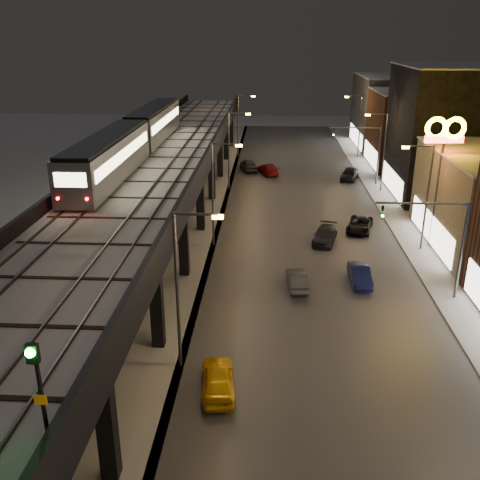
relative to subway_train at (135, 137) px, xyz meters
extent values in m
cube|color=#46474D|center=(16.00, -2.03, -8.25)|extent=(17.00, 120.00, 0.06)
cube|color=#9FA1A8|center=(26.00, -2.03, -8.21)|extent=(4.00, 120.00, 0.14)
cube|color=#9FA1A8|center=(2.50, -2.03, -8.25)|extent=(11.00, 120.00, 0.06)
cube|color=black|center=(2.50, -5.03, -2.48)|extent=(9.00, 100.00, 1.00)
cube|color=black|center=(6.20, -32.03, -5.63)|extent=(0.70, 0.70, 5.30)
cube|color=black|center=(2.50, -32.03, -3.13)|extent=(8.00, 0.60, 0.50)
cube|color=black|center=(-1.20, -22.03, -5.63)|extent=(0.70, 0.70, 5.30)
cube|color=black|center=(6.20, -22.03, -5.63)|extent=(0.70, 0.70, 5.30)
cube|color=black|center=(2.50, -22.03, -3.13)|extent=(8.00, 0.60, 0.50)
cube|color=black|center=(-1.20, -12.03, -5.63)|extent=(0.70, 0.70, 5.30)
cube|color=black|center=(6.20, -12.03, -5.63)|extent=(0.70, 0.70, 5.30)
cube|color=black|center=(2.50, -12.03, -3.13)|extent=(8.00, 0.60, 0.50)
cube|color=black|center=(-1.20, -2.03, -5.63)|extent=(0.70, 0.70, 5.30)
cube|color=black|center=(6.20, -2.03, -5.63)|extent=(0.70, 0.70, 5.30)
cube|color=black|center=(2.50, -2.03, -3.13)|extent=(8.00, 0.60, 0.50)
cube|color=black|center=(-1.20, 7.97, -5.63)|extent=(0.70, 0.70, 5.30)
cube|color=black|center=(6.20, 7.97, -5.63)|extent=(0.70, 0.70, 5.30)
cube|color=black|center=(2.50, 7.97, -3.13)|extent=(8.00, 0.60, 0.50)
cube|color=black|center=(-1.20, 17.97, -5.63)|extent=(0.70, 0.70, 5.30)
cube|color=black|center=(6.20, 17.97, -5.63)|extent=(0.70, 0.70, 5.30)
cube|color=black|center=(2.50, 17.97, -3.13)|extent=(8.00, 0.60, 0.50)
cube|color=black|center=(-1.20, 27.97, -5.63)|extent=(0.70, 0.70, 5.30)
cube|color=black|center=(6.20, 27.97, -5.63)|extent=(0.70, 0.70, 5.30)
cube|color=black|center=(2.50, 27.97, -3.13)|extent=(8.00, 0.60, 0.50)
cube|color=black|center=(-1.20, 37.97, -5.63)|extent=(0.70, 0.70, 5.30)
cube|color=black|center=(6.20, 37.97, -5.63)|extent=(0.70, 0.70, 5.30)
cube|color=black|center=(2.50, 37.97, -3.13)|extent=(8.00, 0.60, 0.50)
cube|color=#B2B7C1|center=(2.50, -5.03, -1.90)|extent=(8.40, 100.00, 0.16)
cube|color=#332D28|center=(-0.72, -5.03, -1.74)|extent=(0.08, 98.00, 0.16)
cube|color=#332D28|center=(0.72, -5.03, -1.74)|extent=(0.08, 98.00, 0.16)
cube|color=#332D28|center=(3.78, -5.03, -1.74)|extent=(0.08, 98.00, 0.16)
cube|color=#332D28|center=(5.22, -5.03, -1.74)|extent=(0.08, 98.00, 0.16)
cube|color=black|center=(2.50, -19.03, -1.79)|extent=(7.80, 0.24, 0.06)
cube|color=black|center=(2.50, -3.03, -1.79)|extent=(7.80, 0.24, 0.06)
cube|color=black|center=(2.50, 12.97, -1.79)|extent=(7.80, 0.24, 0.06)
cube|color=black|center=(2.50, 28.97, -1.79)|extent=(7.80, 0.24, 0.06)
cube|color=black|center=(6.85, -5.03, -1.43)|extent=(0.30, 100.00, 1.10)
cube|color=black|center=(-1.85, -5.03, -1.43)|extent=(0.30, 100.00, 1.10)
cube|color=white|center=(26.45, -5.03, -6.68)|extent=(0.10, 12.00, 2.40)
cube|color=black|center=(32.50, 10.97, -1.28)|extent=(12.00, 13.00, 14.00)
cube|color=white|center=(26.45, 10.97, -6.68)|extent=(0.10, 10.40, 2.40)
cube|color=#B2B7C1|center=(32.50, 10.97, 5.80)|extent=(12.20, 13.20, 0.16)
cube|color=#4B2517|center=(32.50, 24.97, -3.28)|extent=(12.00, 12.00, 10.00)
cube|color=white|center=(26.45, 24.97, -6.68)|extent=(0.10, 9.60, 2.40)
cube|color=#B2B7C1|center=(32.50, 24.97, 1.80)|extent=(12.20, 12.20, 0.16)
cube|color=#38383B|center=(32.50, 38.97, -2.78)|extent=(12.00, 16.00, 11.00)
cube|color=white|center=(26.45, 38.97, -6.68)|extent=(0.10, 12.80, 2.40)
cube|color=#B2B7C1|center=(32.50, 38.97, 2.80)|extent=(12.20, 16.20, 0.16)
cylinder|color=#38383A|center=(7.80, -24.03, -3.78)|extent=(0.18, 0.18, 9.00)
cube|color=#38383A|center=(8.90, -24.03, 0.62)|extent=(2.20, 0.12, 0.12)
cube|color=yellow|center=(10.00, -24.03, 0.50)|extent=(0.55, 0.28, 0.18)
cylinder|color=#38383A|center=(7.80, -6.03, -3.78)|extent=(0.18, 0.18, 9.00)
cube|color=#38383A|center=(8.90, -6.03, 0.62)|extent=(2.20, 0.12, 0.12)
cube|color=yellow|center=(10.00, -6.03, 0.50)|extent=(0.55, 0.28, 0.18)
cylinder|color=#38383A|center=(25.50, -6.03, -3.78)|extent=(0.18, 0.18, 9.00)
cube|color=#38383A|center=(24.40, -6.03, 0.62)|extent=(2.20, 0.12, 0.12)
cube|color=yellow|center=(23.30, -6.03, 0.50)|extent=(0.55, 0.28, 0.18)
cylinder|color=#38383A|center=(7.80, 11.97, -3.78)|extent=(0.18, 0.18, 9.00)
cube|color=#38383A|center=(8.90, 11.97, 0.62)|extent=(2.20, 0.12, 0.12)
cube|color=yellow|center=(10.00, 11.97, 0.50)|extent=(0.55, 0.28, 0.18)
cylinder|color=#38383A|center=(25.50, 11.97, -3.78)|extent=(0.18, 0.18, 9.00)
cube|color=#38383A|center=(24.40, 11.97, 0.62)|extent=(2.20, 0.12, 0.12)
cube|color=yellow|center=(23.30, 11.97, 0.50)|extent=(0.55, 0.28, 0.18)
cylinder|color=#38383A|center=(7.80, 29.97, -3.78)|extent=(0.18, 0.18, 9.00)
cube|color=#38383A|center=(8.90, 29.97, 0.62)|extent=(2.20, 0.12, 0.12)
cube|color=yellow|center=(10.00, 29.97, 0.50)|extent=(0.55, 0.28, 0.18)
cylinder|color=#38383A|center=(25.50, 29.97, -3.78)|extent=(0.18, 0.18, 9.00)
cube|color=#38383A|center=(24.40, 29.97, 0.62)|extent=(2.20, 0.12, 0.12)
cube|color=yellow|center=(23.30, 29.97, 0.50)|extent=(0.55, 0.28, 0.18)
cylinder|color=#38383A|center=(25.50, -15.03, -4.78)|extent=(0.20, 0.20, 7.00)
cube|color=#38383A|center=(22.50, -15.03, -1.38)|extent=(6.00, 0.12, 0.12)
imported|color=black|center=(20.00, -15.03, -1.88)|extent=(0.20, 0.16, 1.00)
sphere|color=#0CFF26|center=(20.00, -15.18, -2.13)|extent=(0.18, 0.18, 0.18)
cylinder|color=#38383A|center=(25.50, 14.97, -4.78)|extent=(0.20, 0.20, 7.00)
cube|color=#38383A|center=(22.50, 14.97, -1.38)|extent=(6.00, 0.12, 0.12)
imported|color=black|center=(20.00, 14.97, -1.88)|extent=(0.20, 0.16, 1.00)
sphere|color=#0CFF26|center=(20.00, 14.82, -2.13)|extent=(0.18, 0.18, 0.18)
cube|color=gray|center=(0.00, -8.69, -0.11)|extent=(2.74, 16.51, 3.11)
cube|color=black|center=(0.00, -8.69, 1.57)|extent=(2.45, 16.04, 0.24)
cube|color=#FFE4A9|center=(-1.38, -8.69, 0.32)|extent=(0.05, 15.10, 0.85)
cube|color=#FFE4A9|center=(1.38, -8.69, 0.32)|extent=(0.05, 15.10, 0.85)
cube|color=gray|center=(0.00, 8.70, -0.11)|extent=(2.74, 16.51, 3.11)
cube|color=black|center=(0.00, 8.70, 1.57)|extent=(2.45, 16.04, 0.24)
cube|color=#FFE4A9|center=(-1.38, 8.70, 0.32)|extent=(0.05, 15.10, 0.85)
cube|color=#FFE4A9|center=(1.38, 8.70, 0.32)|extent=(0.05, 15.10, 0.85)
cube|color=#FFE4A9|center=(0.00, -16.96, 0.37)|extent=(2.08, 0.05, 0.94)
sphere|color=#FF0C0C|center=(-0.94, -16.98, -0.86)|extent=(0.19, 0.19, 0.19)
sphere|color=#FF0C0C|center=(0.94, -16.98, -0.86)|extent=(0.19, 0.19, 0.19)
cylinder|color=black|center=(6.40, -37.20, -0.13)|extent=(0.12, 0.12, 3.07)
cube|color=black|center=(6.40, -37.32, 1.15)|extent=(0.33, 0.18, 0.56)
sphere|color=#0CFF26|center=(6.40, -37.44, 1.25)|extent=(0.27, 0.27, 0.27)
cube|color=orange|center=(6.40, -37.30, -0.33)|extent=(0.36, 0.04, 0.31)
imported|color=#EAAF11|center=(10.08, -26.16, -7.57)|extent=(2.13, 4.32, 1.42)
imported|color=#434446|center=(14.66, -13.89, -7.67)|extent=(1.58, 3.82, 1.23)
imported|color=maroon|center=(12.33, 19.33, -7.60)|extent=(3.31, 5.05, 1.36)
imported|color=#35383F|center=(9.71, 21.21, -7.52)|extent=(2.84, 4.80, 1.53)
imported|color=#121747|center=(19.29, -12.95, -7.64)|extent=(1.39, 3.93, 1.29)
imported|color=black|center=(20.98, -1.75, -7.66)|extent=(3.21, 4.90, 1.25)
imported|color=black|center=(17.51, -4.75, -7.64)|extent=(2.79, 4.71, 1.28)
imported|color=black|center=(22.56, 17.02, -7.53)|extent=(3.10, 4.79, 1.52)
cylinder|color=#38383A|center=(26.50, -5.15, -3.81)|extent=(0.24, 0.24, 8.95)
cube|color=#FF0C0C|center=(26.50, -5.15, 1.00)|extent=(3.13, 0.25, 0.56)
torus|color=#FFF400|center=(25.77, -5.15, 1.89)|extent=(1.83, 0.51, 1.81)
torus|color=#FFF400|center=(27.23, -5.15, 1.89)|extent=(1.83, 0.51, 1.81)
camera|label=1|loc=(12.49, -48.94, 8.98)|focal=40.00mm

